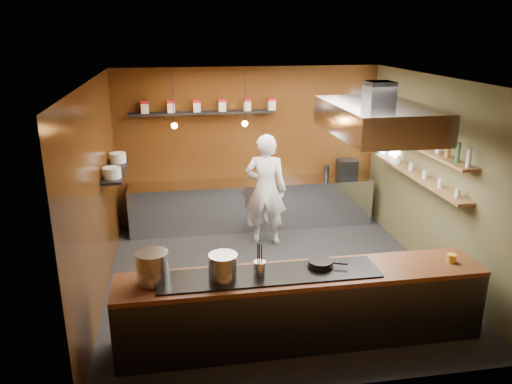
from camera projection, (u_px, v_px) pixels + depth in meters
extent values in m
plane|color=black|center=(275.00, 278.00, 7.67)|extent=(5.00, 5.00, 0.00)
plane|color=#3E1D0B|center=(249.00, 147.00, 9.54)|extent=(5.00, 0.00, 5.00)
plane|color=#3E1D0B|center=(97.00, 195.00, 6.81)|extent=(0.00, 5.00, 5.00)
plane|color=brown|center=(436.00, 177.00, 7.59)|extent=(0.00, 5.00, 5.00)
plane|color=silver|center=(277.00, 80.00, 6.73)|extent=(5.00, 5.00, 0.00)
plane|color=white|center=(389.00, 130.00, 9.05)|extent=(0.00, 1.00, 1.00)
cube|color=silver|center=(252.00, 204.00, 9.56)|extent=(4.60, 0.65, 0.90)
cube|color=#38383D|center=(302.00, 309.00, 6.04)|extent=(4.40, 0.70, 0.86)
cube|color=brown|center=(303.00, 275.00, 5.89)|extent=(4.40, 0.72, 0.06)
cube|color=black|center=(270.00, 275.00, 5.82)|extent=(2.60, 0.55, 0.02)
cube|color=black|center=(201.00, 113.00, 9.05)|extent=(2.60, 0.26, 0.04)
cube|color=black|center=(116.00, 171.00, 7.75)|extent=(0.30, 1.40, 0.04)
cube|color=brown|center=(420.00, 147.00, 7.72)|extent=(0.26, 2.80, 0.04)
cube|color=brown|center=(417.00, 176.00, 7.87)|extent=(0.26, 2.80, 0.04)
cube|color=#38383D|center=(379.00, 93.00, 6.61)|extent=(0.35, 0.35, 0.30)
cube|color=silver|center=(377.00, 119.00, 6.72)|extent=(1.20, 2.00, 0.40)
cube|color=white|center=(376.00, 134.00, 6.78)|extent=(1.00, 1.80, 0.02)
cylinder|color=black|center=(173.00, 99.00, 8.24)|extent=(0.01, 0.01, 0.90)
sphere|color=orange|center=(174.00, 126.00, 8.38)|extent=(0.10, 0.10, 0.10)
cylinder|color=black|center=(245.00, 97.00, 8.43)|extent=(0.01, 0.01, 0.90)
sphere|color=orange|center=(245.00, 124.00, 8.57)|extent=(0.10, 0.10, 0.10)
cube|color=beige|center=(145.00, 108.00, 8.86)|extent=(0.13, 0.13, 0.17)
cube|color=#A01315|center=(144.00, 102.00, 8.82)|extent=(0.13, 0.13, 0.05)
cube|color=beige|center=(171.00, 108.00, 8.93)|extent=(0.13, 0.13, 0.17)
cube|color=#A01315|center=(171.00, 102.00, 8.90)|extent=(0.13, 0.13, 0.05)
cube|color=beige|center=(197.00, 107.00, 9.00)|extent=(0.13, 0.13, 0.17)
cube|color=#A01315|center=(197.00, 101.00, 8.97)|extent=(0.13, 0.13, 0.05)
cube|color=beige|center=(222.00, 106.00, 9.08)|extent=(0.13, 0.13, 0.17)
cube|color=#A01315|center=(222.00, 100.00, 9.04)|extent=(0.14, 0.13, 0.05)
cube|color=beige|center=(247.00, 106.00, 9.15)|extent=(0.13, 0.13, 0.17)
cube|color=#A01315|center=(247.00, 100.00, 9.11)|extent=(0.14, 0.13, 0.05)
cube|color=beige|center=(272.00, 105.00, 9.22)|extent=(0.13, 0.13, 0.17)
cube|color=#A01315|center=(272.00, 99.00, 9.19)|extent=(0.14, 0.13, 0.05)
cylinder|color=silver|center=(112.00, 173.00, 7.30)|extent=(0.26, 0.26, 0.16)
cylinder|color=silver|center=(118.00, 158.00, 8.14)|extent=(0.26, 0.26, 0.16)
cylinder|color=silver|center=(469.00, 158.00, 6.46)|extent=(0.06, 0.06, 0.24)
cylinder|color=#2D5933|center=(458.00, 154.00, 6.70)|extent=(0.06, 0.06, 0.24)
cylinder|color=#8C601E|center=(448.00, 149.00, 6.94)|extent=(0.06, 0.06, 0.24)
cylinder|color=silver|center=(438.00, 145.00, 7.19)|extent=(0.06, 0.06, 0.24)
cylinder|color=#2D5933|center=(429.00, 141.00, 7.43)|extent=(0.06, 0.06, 0.24)
cylinder|color=#8C601E|center=(421.00, 138.00, 7.67)|extent=(0.06, 0.06, 0.24)
cylinder|color=silver|center=(413.00, 134.00, 7.92)|extent=(0.06, 0.06, 0.24)
cylinder|color=#2D5933|center=(406.00, 131.00, 8.16)|extent=(0.06, 0.06, 0.24)
cylinder|color=#8C601E|center=(399.00, 128.00, 8.40)|extent=(0.06, 0.06, 0.24)
cylinder|color=silver|center=(393.00, 125.00, 8.65)|extent=(0.06, 0.06, 0.24)
cylinder|color=#2D5933|center=(386.00, 123.00, 8.89)|extent=(0.06, 0.06, 0.24)
cylinder|color=silver|center=(457.00, 193.00, 6.76)|extent=(0.07, 0.07, 0.13)
cylinder|color=silver|center=(440.00, 183.00, 7.19)|extent=(0.07, 0.07, 0.13)
cylinder|color=silver|center=(425.00, 174.00, 7.62)|extent=(0.07, 0.07, 0.13)
cylinder|color=silver|center=(411.00, 167.00, 8.05)|extent=(0.07, 0.07, 0.13)
cylinder|color=silver|center=(399.00, 160.00, 8.49)|extent=(0.07, 0.07, 0.13)
cylinder|color=silver|center=(387.00, 153.00, 8.92)|extent=(0.07, 0.07, 0.13)
cylinder|color=#B7BABE|center=(153.00, 267.00, 5.59)|extent=(0.47, 0.47, 0.36)
cylinder|color=#B4B7BB|center=(223.00, 267.00, 5.63)|extent=(0.42, 0.42, 0.31)
cylinder|color=silver|center=(260.00, 269.00, 5.74)|extent=(0.18, 0.18, 0.18)
cylinder|color=black|center=(320.00, 265.00, 5.98)|extent=(0.31, 0.31, 0.04)
cylinder|color=black|center=(320.00, 262.00, 5.97)|extent=(0.29, 0.29, 0.04)
cylinder|color=black|center=(340.00, 264.00, 5.94)|extent=(0.18, 0.08, 0.02)
cylinder|color=gold|center=(452.00, 258.00, 6.14)|extent=(0.14, 0.14, 0.10)
cube|color=black|center=(347.00, 169.00, 9.62)|extent=(0.38, 0.36, 0.36)
imported|color=white|center=(266.00, 190.00, 8.68)|extent=(0.83, 0.67, 1.97)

